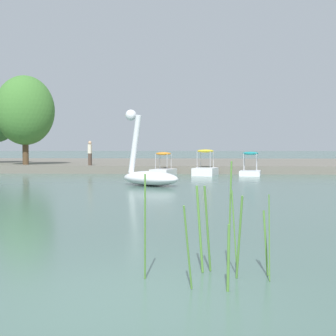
{
  "coord_description": "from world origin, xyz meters",
  "views": [
    {
      "loc": [
        0.88,
        -5.49,
        1.75
      ],
      "look_at": [
        -0.74,
        21.14,
        0.64
      ],
      "focal_mm": 52.1,
      "sensor_mm": 36.0,
      "label": 1
    }
  ],
  "objects_px": {
    "pedal_boat_teal": "(250,169)",
    "person_on_path": "(90,152)",
    "swan_boat": "(148,173)",
    "pedal_boat_orange": "(163,169)",
    "pedal_boat_yellow": "(205,168)",
    "tree_broadleaf_left": "(25,111)"
  },
  "relations": [
    {
      "from": "pedal_boat_teal",
      "to": "tree_broadleaf_left",
      "type": "distance_m",
      "value": 16.63
    },
    {
      "from": "swan_boat",
      "to": "tree_broadleaf_left",
      "type": "relative_size",
      "value": 0.56
    },
    {
      "from": "pedal_boat_teal",
      "to": "pedal_boat_orange",
      "type": "xyz_separation_m",
      "value": [
        -5.46,
        0.25,
        -0.01
      ]
    },
    {
      "from": "swan_boat",
      "to": "pedal_boat_yellow",
      "type": "bearing_deg",
      "value": 71.85
    },
    {
      "from": "pedal_boat_yellow",
      "to": "tree_broadleaf_left",
      "type": "xyz_separation_m",
      "value": [
        -12.89,
        3.57,
        3.96
      ]
    },
    {
      "from": "person_on_path",
      "to": "swan_boat",
      "type": "bearing_deg",
      "value": -64.64
    },
    {
      "from": "pedal_boat_yellow",
      "to": "tree_broadleaf_left",
      "type": "relative_size",
      "value": 0.38
    },
    {
      "from": "swan_boat",
      "to": "pedal_boat_orange",
      "type": "xyz_separation_m",
      "value": [
        0.1,
        8.46,
        -0.18
      ]
    },
    {
      "from": "pedal_boat_yellow",
      "to": "tree_broadleaf_left",
      "type": "bearing_deg",
      "value": 164.52
    },
    {
      "from": "swan_boat",
      "to": "pedal_boat_orange",
      "type": "distance_m",
      "value": 8.46
    },
    {
      "from": "pedal_boat_yellow",
      "to": "pedal_boat_teal",
      "type": "bearing_deg",
      "value": -4.69
    },
    {
      "from": "pedal_boat_teal",
      "to": "person_on_path",
      "type": "distance_m",
      "value": 11.13
    },
    {
      "from": "pedal_boat_teal",
      "to": "pedal_boat_yellow",
      "type": "xyz_separation_m",
      "value": [
        -2.8,
        0.23,
        0.06
      ]
    },
    {
      "from": "person_on_path",
      "to": "pedal_boat_yellow",
      "type": "bearing_deg",
      "value": -17.39
    },
    {
      "from": "pedal_boat_orange",
      "to": "tree_broadleaf_left",
      "type": "distance_m",
      "value": 11.54
    },
    {
      "from": "swan_boat",
      "to": "pedal_boat_yellow",
      "type": "distance_m",
      "value": 8.88
    },
    {
      "from": "pedal_boat_teal",
      "to": "swan_boat",
      "type": "bearing_deg",
      "value": -124.13
    },
    {
      "from": "swan_boat",
      "to": "pedal_boat_yellow",
      "type": "relative_size",
      "value": 1.45
    },
    {
      "from": "pedal_boat_orange",
      "to": "pedal_boat_teal",
      "type": "bearing_deg",
      "value": -2.67
    },
    {
      "from": "pedal_boat_yellow",
      "to": "pedal_boat_orange",
      "type": "bearing_deg",
      "value": 179.47
    },
    {
      "from": "pedal_boat_teal",
      "to": "person_on_path",
      "type": "bearing_deg",
      "value": 165.8
    },
    {
      "from": "pedal_boat_yellow",
      "to": "tree_broadleaf_left",
      "type": "distance_m",
      "value": 13.95
    }
  ]
}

